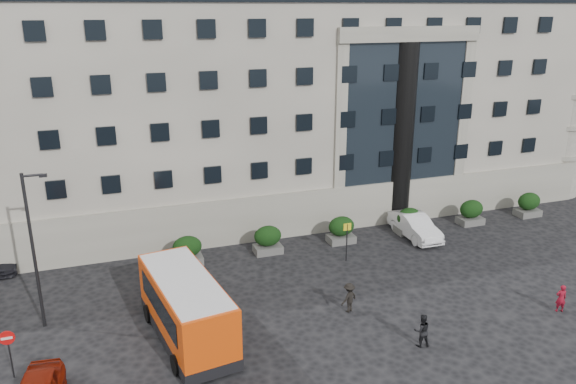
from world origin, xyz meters
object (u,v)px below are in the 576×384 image
at_px(pedestrian_b, 422,330).
at_px(hedge_d, 409,220).
at_px(hedge_b, 268,239).
at_px(hedge_c, 341,229).
at_px(hedge_e, 471,212).
at_px(hedge_a, 187,250).
at_px(pedestrian_c, 349,298).
at_px(parked_car_d, 63,223).
at_px(red_truck, 4,237).
at_px(no_entry_sign, 8,345).
at_px(parked_car_c, 6,257).
at_px(white_taxi, 415,226).
at_px(street_lamp, 34,246).
at_px(bus_stop_sign, 347,235).
at_px(minibus, 186,306).
at_px(hedge_f, 529,204).
at_px(pedestrian_a, 561,298).

bearing_deg(pedestrian_b, hedge_d, -106.81).
height_order(hedge_b, hedge_c, same).
distance_m(hedge_b, hedge_e, 15.60).
xyz_separation_m(hedge_a, pedestrian_c, (7.03, -8.48, -0.12)).
xyz_separation_m(hedge_c, hedge_e, (10.40, 0.00, 0.00)).
bearing_deg(pedestrian_b, parked_car_d, -40.15).
bearing_deg(red_truck, no_entry_sign, -92.62).
bearing_deg(parked_car_c, hedge_d, -3.08).
bearing_deg(hedge_d, white_taxi, -89.09).
xyz_separation_m(no_entry_sign, parked_car_d, (1.50, 17.04, -1.04)).
height_order(red_truck, pedestrian_b, red_truck).
bearing_deg(street_lamp, hedge_a, 31.16).
xyz_separation_m(red_truck, white_taxi, (26.43, -5.65, -0.52)).
height_order(street_lamp, pedestrian_c, street_lamp).
xyz_separation_m(bus_stop_sign, no_entry_sign, (-18.50, -6.04, -0.08)).
height_order(no_entry_sign, minibus, minibus).
distance_m(parked_car_c, pedestrian_c, 21.27).
bearing_deg(hedge_f, pedestrian_b, -143.87).
relative_size(bus_stop_sign, no_entry_sign, 1.09).
distance_m(hedge_d, street_lamp, 24.27).
distance_m(hedge_a, pedestrian_c, 11.02).
relative_size(hedge_e, no_entry_sign, 0.79).
bearing_deg(minibus, no_entry_sign, 176.11).
bearing_deg(bus_stop_sign, hedge_b, 146.93).
bearing_deg(pedestrian_b, parked_car_c, -27.62).
height_order(hedge_c, street_lamp, street_lamp).
bearing_deg(no_entry_sign, hedge_e, 16.52).
height_order(hedge_a, pedestrian_a, hedge_a).
bearing_deg(bus_stop_sign, pedestrian_a, -49.23).
bearing_deg(no_entry_sign, hedge_b, 31.90).
bearing_deg(hedge_d, street_lamp, -168.47).
bearing_deg(hedge_f, no_entry_sign, -165.83).
bearing_deg(white_taxi, hedge_b, 176.10).
distance_m(hedge_b, hedge_d, 10.40).
distance_m(bus_stop_sign, minibus, 12.17).
bearing_deg(white_taxi, hedge_e, 9.26).
height_order(street_lamp, parked_car_d, street_lamp).
distance_m(hedge_f, white_taxi, 10.42).
relative_size(hedge_a, hedge_f, 1.00).
height_order(hedge_a, no_entry_sign, no_entry_sign).
bearing_deg(pedestrian_a, white_taxi, -62.36).
bearing_deg(pedestrian_b, red_truck, -29.89).
bearing_deg(pedestrian_a, no_entry_sign, 11.10).
bearing_deg(hedge_a, pedestrian_a, -34.63).
xyz_separation_m(hedge_b, pedestrian_a, (12.31, -12.09, -0.17)).
relative_size(hedge_b, bus_stop_sign, 0.73).
bearing_deg(hedge_d, pedestrian_b, -118.16).
bearing_deg(street_lamp, no_entry_sign, -104.72).
height_order(parked_car_c, pedestrian_a, pedestrian_a).
relative_size(hedge_c, hedge_e, 1.00).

